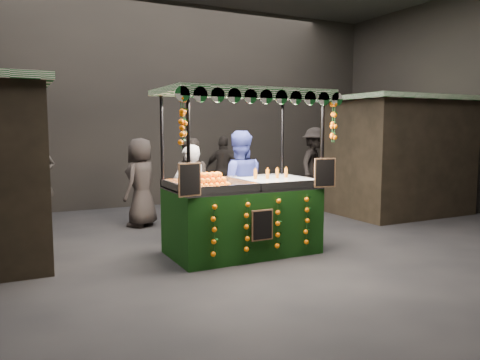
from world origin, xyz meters
name	(u,v)px	position (x,y,z in m)	size (l,w,h in m)	color
ground	(258,250)	(0.00, 0.00, 0.00)	(12.00, 12.00, 0.00)	black
market_hall	(259,29)	(0.00, 0.00, 3.38)	(12.10, 10.10, 5.05)	black
neighbour_stall_right	(397,155)	(4.40, 1.50, 1.31)	(3.00, 2.20, 2.60)	black
juice_stall	(244,204)	(-0.29, -0.08, 0.77)	(2.55, 1.50, 2.47)	black
vendor_grey	(190,194)	(-0.77, 0.96, 0.82)	(0.64, 0.46, 1.64)	gray
vendor_blue	(239,186)	(0.03, 0.73, 0.93)	(1.09, 0.97, 1.86)	navy
shopper_0	(37,179)	(-2.95, 3.60, 0.91)	(0.69, 0.47, 1.83)	#292522
shopper_1	(193,184)	(-0.39, 1.80, 0.87)	(1.07, 1.03, 1.73)	black
shopper_2	(224,170)	(1.41, 4.34, 0.85)	(1.02, 0.99, 1.71)	#292422
shopper_3	(315,165)	(3.57, 3.49, 0.97)	(1.44, 1.29, 1.93)	#2B2523
shopper_4	(141,182)	(-1.16, 2.60, 0.86)	(0.99, 0.97, 1.72)	#292321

